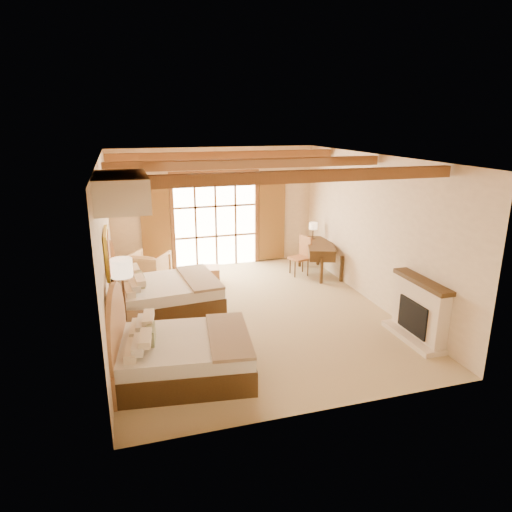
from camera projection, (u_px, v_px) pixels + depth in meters
name	position (u px, v px, depth m)	size (l,w,h in m)	color
floor	(251.00, 313.00, 9.54)	(7.00, 7.00, 0.00)	tan
wall_back	(215.00, 208.00, 12.30)	(5.50, 5.50, 0.00)	beige
wall_left	(106.00, 250.00, 8.33)	(7.00, 7.00, 0.00)	beige
wall_right	(373.00, 230.00, 9.84)	(7.00, 7.00, 0.00)	beige
ceiling	(250.00, 157.00, 8.63)	(7.00, 7.00, 0.00)	#B36A32
ceiling_beams	(250.00, 164.00, 8.66)	(5.39, 4.60, 0.18)	brown
french_doors	(216.00, 221.00, 12.34)	(3.95, 0.08, 2.60)	white
fireplace	(418.00, 313.00, 8.27)	(0.46, 1.40, 1.16)	beige
painting	(107.00, 253.00, 7.61)	(0.06, 0.95, 0.75)	gold
canopy_valance	(121.00, 191.00, 6.20)	(0.70, 1.40, 0.45)	beige
bed_near	(174.00, 353.00, 7.05)	(2.28, 1.83, 1.38)	#473015
bed_far	(158.00, 293.00, 9.46)	(2.30, 1.82, 1.42)	#473015
nightstand	(129.00, 332.00, 7.98)	(0.51, 0.51, 0.62)	#473015
floor_lamp	(122.00, 274.00, 7.49)	(0.36, 0.36, 1.70)	#342318
armchair	(149.00, 268.00, 11.17)	(0.84, 0.87, 0.79)	tan
ottoman	(209.00, 275.00, 11.29)	(0.53, 0.53, 0.39)	#AD734B
desk	(320.00, 257.00, 11.87)	(1.13, 1.66, 0.82)	#473015
desk_chair	(300.00, 263.00, 11.82)	(0.57, 0.56, 1.01)	#94562B
desk_lamp	(313.00, 227.00, 12.11)	(0.22, 0.22, 0.44)	#342318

